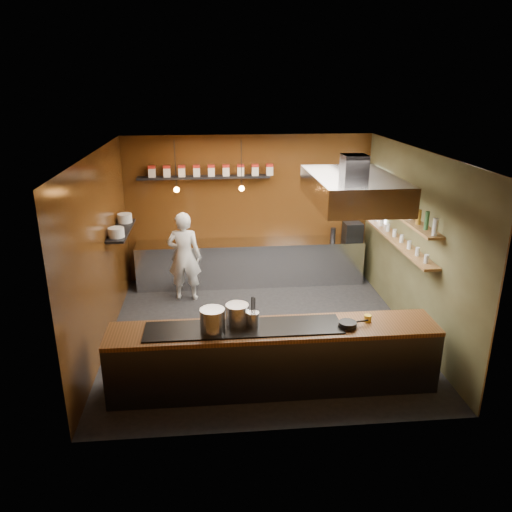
{
  "coord_description": "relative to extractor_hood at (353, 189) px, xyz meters",
  "views": [
    {
      "loc": [
        -0.79,
        -7.45,
        4.01
      ],
      "look_at": [
        -0.05,
        0.4,
        1.22
      ],
      "focal_mm": 35.0,
      "sensor_mm": 36.0,
      "label": 1
    }
  ],
  "objects": [
    {
      "name": "bottles",
      "position": [
        1.04,
        0.7,
        -0.45
      ],
      "size": [
        0.06,
        2.66,
        0.24
      ],
      "color": "silver",
      "rests_on": "bottle_shelf_upper"
    },
    {
      "name": "right_wall",
      "position": [
        1.2,
        0.4,
        -1.01
      ],
      "size": [
        0.0,
        5.0,
        5.0
      ],
      "primitive_type": "plane",
      "rotation": [
        1.57,
        0.0,
        -1.57
      ],
      "color": "#484629",
      "rests_on": "ground"
    },
    {
      "name": "stockpot_large",
      "position": [
        -2.11,
        -1.27,
        -1.41
      ],
      "size": [
        0.38,
        0.38,
        0.31
      ],
      "primitive_type": "cylinder",
      "rotation": [
        0.0,
        0.0,
        -0.21
      ],
      "color": "silver",
      "rests_on": "pass_counter"
    },
    {
      "name": "storage_tins",
      "position": [
        -2.05,
        2.76,
        -0.17
      ],
      "size": [
        2.43,
        0.13,
        0.22
      ],
      "color": "beige",
      "rests_on": "tin_shelf"
    },
    {
      "name": "utensil_crock",
      "position": [
        -1.57,
        -1.18,
        -1.47
      ],
      "size": [
        0.2,
        0.2,
        0.2
      ],
      "primitive_type": "cylinder",
      "rotation": [
        0.0,
        0.0,
        -0.35
      ],
      "color": "silver",
      "rests_on": "pass_counter"
    },
    {
      "name": "window_pane",
      "position": [
        1.15,
        2.1,
        -0.61
      ],
      "size": [
        0.0,
        1.0,
        1.0
      ],
      "primitive_type": "plane",
      "rotation": [
        1.57,
        0.0,
        -1.57
      ],
      "color": "white",
      "rests_on": "right_wall"
    },
    {
      "name": "frying_pan",
      "position": [
        -0.33,
        -1.3,
        -1.53
      ],
      "size": [
        0.42,
        0.25,
        0.06
      ],
      "color": "black",
      "rests_on": "pass_counter"
    },
    {
      "name": "left_wall",
      "position": [
        -3.8,
        0.4,
        -1.01
      ],
      "size": [
        0.0,
        5.0,
        5.0
      ],
      "primitive_type": "plane",
      "rotation": [
        1.57,
        0.0,
        1.57
      ],
      "color": "#3C1C0B",
      "rests_on": "ground"
    },
    {
      "name": "plate_stacks",
      "position": [
        -3.64,
        1.4,
        -0.86
      ],
      "size": [
        0.26,
        1.16,
        0.16
      ],
      "color": "silver",
      "rests_on": "plate_shelf"
    },
    {
      "name": "tin_shelf",
      "position": [
        -2.2,
        2.76,
        -0.31
      ],
      "size": [
        2.6,
        0.26,
        0.04
      ],
      "primitive_type": "cube",
      "color": "black",
      "rests_on": "back_wall"
    },
    {
      "name": "pendant_left",
      "position": [
        -2.7,
        2.1,
        -0.35
      ],
      "size": [
        0.1,
        0.1,
        0.95
      ],
      "color": "black",
      "rests_on": "ceiling"
    },
    {
      "name": "espresso_machine",
      "position": [
        0.8,
        2.52,
        -1.43
      ],
      "size": [
        0.37,
        0.35,
        0.36
      ],
      "primitive_type": "cube",
      "rotation": [
        0.0,
        0.0,
        0.04
      ],
      "color": "black",
      "rests_on": "prep_counter"
    },
    {
      "name": "extractor_hood",
      "position": [
        0.0,
        0.0,
        0.0
      ],
      "size": [
        1.2,
        2.0,
        0.72
      ],
      "color": "#38383D",
      "rests_on": "ceiling"
    },
    {
      "name": "bottle_shelf_upper",
      "position": [
        1.04,
        0.7,
        -0.59
      ],
      "size": [
        0.26,
        2.8,
        0.04
      ],
      "primitive_type": "cube",
      "color": "olive",
      "rests_on": "right_wall"
    },
    {
      "name": "floor",
      "position": [
        -1.3,
        0.4,
        -2.51
      ],
      "size": [
        5.0,
        5.0,
        0.0
      ],
      "primitive_type": "plane",
      "color": "black",
      "rests_on": "ground"
    },
    {
      "name": "stockpot_small",
      "position": [
        -1.78,
        -1.11,
        -1.42
      ],
      "size": [
        0.35,
        0.35,
        0.29
      ],
      "primitive_type": "cylinder",
      "rotation": [
        0.0,
        0.0,
        -0.14
      ],
      "color": "silver",
      "rests_on": "pass_counter"
    },
    {
      "name": "back_wall",
      "position": [
        -1.3,
        2.9,
        -1.01
      ],
      "size": [
        5.0,
        0.0,
        5.0
      ],
      "primitive_type": "plane",
      "rotation": [
        1.57,
        0.0,
        0.0
      ],
      "color": "#3C1C0B",
      "rests_on": "ground"
    },
    {
      "name": "butter_jar",
      "position": [
        -0.01,
        -1.14,
        -1.54
      ],
      "size": [
        0.11,
        0.11,
        0.09
      ],
      "primitive_type": "cylinder",
      "rotation": [
        0.0,
        0.0,
        0.15
      ],
      "color": "yellow",
      "rests_on": "pass_counter"
    },
    {
      "name": "bottle_shelf_lower",
      "position": [
        1.04,
        0.7,
        -1.06
      ],
      "size": [
        0.26,
        2.8,
        0.04
      ],
      "primitive_type": "cube",
      "color": "olive",
      "rests_on": "right_wall"
    },
    {
      "name": "ceiling",
      "position": [
        -1.3,
        0.4,
        0.49
      ],
      "size": [
        5.0,
        5.0,
        0.0
      ],
      "primitive_type": "plane",
      "rotation": [
        3.14,
        0.0,
        0.0
      ],
      "color": "silver",
      "rests_on": "back_wall"
    },
    {
      "name": "prep_counter",
      "position": [
        -1.3,
        2.57,
        -2.06
      ],
      "size": [
        4.6,
        0.65,
        0.9
      ],
      "primitive_type": "cube",
      "color": "silver",
      "rests_on": "floor"
    },
    {
      "name": "pass_counter",
      "position": [
        -1.3,
        -1.2,
        -2.04
      ],
      "size": [
        4.4,
        0.72,
        0.94
      ],
      "color": "#38383D",
      "rests_on": "floor"
    },
    {
      "name": "pendant_right",
      "position": [
        -1.5,
        2.1,
        -0.35
      ],
      "size": [
        0.1,
        0.1,
        0.95
      ],
      "color": "black",
      "rests_on": "ceiling"
    },
    {
      "name": "chef",
      "position": [
        -2.61,
        1.89,
        -1.64
      ],
      "size": [
        0.67,
        0.47,
        1.73
      ],
      "primitive_type": "imported",
      "rotation": [
        0.0,
        0.0,
        3.04
      ],
      "color": "white",
      "rests_on": "floor"
    },
    {
      "name": "wine_glasses",
      "position": [
        1.04,
        0.7,
        -0.97
      ],
      "size": [
        0.07,
        2.37,
        0.13
      ],
      "color": "silver",
      "rests_on": "bottle_shelf_lower"
    },
    {
      "name": "plate_shelf",
      "position": [
        -3.64,
        1.4,
        -0.96
      ],
      "size": [
        0.3,
        1.4,
        0.04
      ],
      "primitive_type": "cube",
      "color": "black",
      "rests_on": "left_wall"
    }
  ]
}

